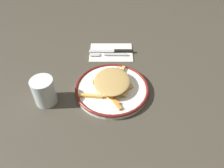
# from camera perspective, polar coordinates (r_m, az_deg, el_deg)

# --- Properties ---
(ground_plane) EXTENTS (2.60, 2.60, 0.00)m
(ground_plane) POSITION_cam_1_polar(r_m,az_deg,el_deg) (0.85, 0.00, -1.77)
(ground_plane) COLOR #3F3C31
(plate) EXTENTS (0.29, 0.29, 0.02)m
(plate) POSITION_cam_1_polar(r_m,az_deg,el_deg) (0.84, 0.00, -1.21)
(plate) COLOR white
(plate) RESTS_ON ground_plane
(fries_heap) EXTENTS (0.23, 0.21, 0.04)m
(fries_heap) POSITION_cam_1_polar(r_m,az_deg,el_deg) (0.82, -0.10, 0.36)
(fries_heap) COLOR #ECB352
(fries_heap) RESTS_ON plate
(napkin) EXTENTS (0.15, 0.21, 0.01)m
(napkin) POSITION_cam_1_polar(r_m,az_deg,el_deg) (1.04, -0.24, 8.45)
(napkin) COLOR silver
(napkin) RESTS_ON ground_plane
(fork) EXTENTS (0.02, 0.18, 0.01)m
(fork) POSITION_cam_1_polar(r_m,az_deg,el_deg) (1.01, -0.88, 7.82)
(fork) COLOR silver
(fork) RESTS_ON napkin
(knife) EXTENTS (0.02, 0.21, 0.01)m
(knife) POSITION_cam_1_polar(r_m,az_deg,el_deg) (1.03, 0.83, 8.77)
(knife) COLOR black
(knife) RESTS_ON napkin
(water_glass) EXTENTS (0.08, 0.08, 0.10)m
(water_glass) POSITION_cam_1_polar(r_m,az_deg,el_deg) (0.81, -17.55, -1.85)
(water_glass) COLOR silver
(water_glass) RESTS_ON ground_plane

